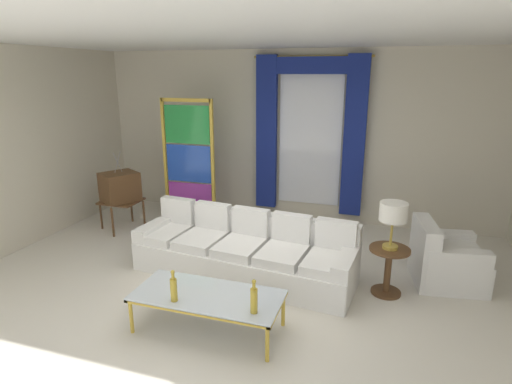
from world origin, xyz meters
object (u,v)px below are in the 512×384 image
Objects in this scene: round_side_table at (388,267)px; armchair_white at (443,261)px; bottle_crystal_tall at (254,299)px; couch_white_long at (246,252)px; table_lamp_brass at (393,214)px; stained_glass_divider at (189,166)px; peacock_figurine at (206,223)px; vintage_tv at (120,188)px; coffee_table at (208,297)px; bottle_blue_decanter at (174,288)px.

armchair_white is at bearing 37.72° from round_side_table.
armchair_white reaches higher than bottle_crystal_tall.
couch_white_long is at bearing 111.91° from bottle_crystal_tall.
table_lamp_brass is (0.00, 0.00, 0.67)m from round_side_table.
couch_white_long is 1.36× the size of stained_glass_divider.
vintage_tv is at bearing -174.90° from peacock_figurine.
vintage_tv reaches higher than bottle_crystal_tall.
couch_white_long is 3.22× the size of armchair_white.
armchair_white is (2.49, 0.53, -0.02)m from couch_white_long.
couch_white_long is at bearing 91.97° from coffee_table.
armchair_white is at bearing 37.72° from table_lamp_brass.
peacock_figurine is at bearing 5.10° from vintage_tv.
table_lamp_brass is (-0.68, -0.52, 0.74)m from armchair_white.
vintage_tv reaches higher than coffee_table.
vintage_tv is (-2.56, 0.90, 0.42)m from couch_white_long.
vintage_tv is 4.48m from round_side_table.
couch_white_long is at bearing -44.60° from peacock_figurine.
round_side_table is (4.38, -0.89, -0.37)m from vintage_tv.
round_side_table is 1.04× the size of table_lamp_brass.
vintage_tv is 2.24× the size of peacock_figurine.
peacock_figurine is at bearing 171.90° from armchair_white.
vintage_tv is at bearing 175.82° from armchair_white.
stained_glass_divider is at bearing 166.83° from armchair_white.
coffee_table is at bearing 39.55° from bottle_blue_decanter.
couch_white_long is 1.58m from bottle_blue_decanter.
round_side_table is at bearing -19.71° from peacock_figurine.
coffee_table is 2.57× the size of peacock_figurine.
stained_glass_divider is 3.67× the size of peacock_figurine.
bottle_crystal_tall is at bearing -17.41° from coffee_table.
bottle_blue_decanter is 0.59× the size of table_lamp_brass.
vintage_tv reaches higher than armchair_white.
table_lamp_brass is at bearing 0.28° from couch_white_long.
stained_glass_divider is 3.67m from table_lamp_brass.
bottle_crystal_tall is 0.58× the size of peacock_figurine.
peacock_figurine is (0.49, -0.44, -0.84)m from stained_glass_divider.
vintage_tv reaches higher than couch_white_long.
stained_glass_divider is 3.73m from round_side_table.
bottle_blue_decanter is at bearing -72.16° from peacock_figurine.
couch_white_long reaches higher than armchair_white.
bottle_crystal_tall is (0.82, 0.04, 0.01)m from bottle_blue_decanter.
table_lamp_brass is at bearing -11.52° from vintage_tv.
vintage_tv is at bearing 142.76° from bottle_crystal_tall.
table_lamp_brass is (3.36, -1.47, -0.03)m from stained_glass_divider.
bottle_blue_decanter is at bearing -142.54° from round_side_table.
table_lamp_brass reaches higher than coffee_table.
bottle_blue_decanter is 3.39m from vintage_tv.
stained_glass_divider reaches higher than vintage_tv.
armchair_white is (1.88, 2.04, -0.26)m from bottle_crystal_tall.
peacock_figurine is at bearing 160.29° from table_lamp_brass.
coffee_table is at bearing -142.86° from table_lamp_brass.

